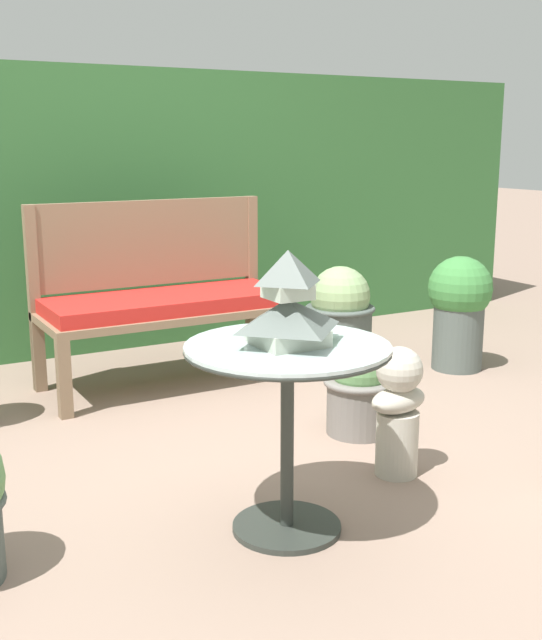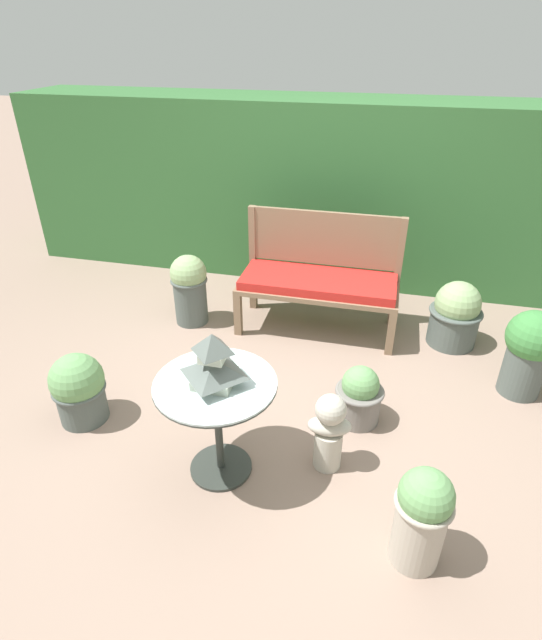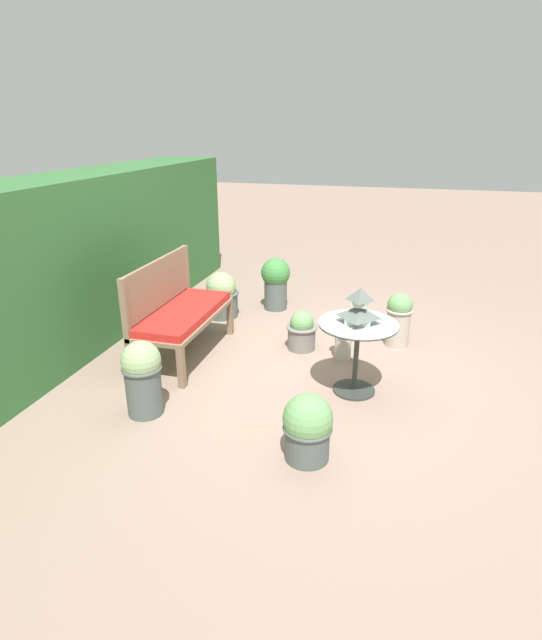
# 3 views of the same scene
# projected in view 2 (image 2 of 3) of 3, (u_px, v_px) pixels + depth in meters

# --- Properties ---
(ground) EXTENTS (30.00, 30.00, 0.00)m
(ground) POSITION_uv_depth(u_px,v_px,m) (282.00, 415.00, 3.38)
(ground) COLOR gray
(foliage_hedge_back) EXTENTS (6.40, 0.84, 1.71)m
(foliage_hedge_back) POSITION_uv_depth(u_px,v_px,m) (337.00, 191.00, 4.98)
(foliage_hedge_back) COLOR #336633
(foliage_hedge_back) RESTS_ON ground
(garden_bench) EXTENTS (1.32, 0.54, 0.49)m
(garden_bench) POSITION_uv_depth(u_px,v_px,m) (318.00, 285.00, 4.14)
(garden_bench) COLOR #7F664C
(garden_bench) RESTS_ON ground
(bench_backrest) EXTENTS (1.32, 0.06, 0.97)m
(bench_backrest) POSITION_uv_depth(u_px,v_px,m) (324.00, 245.00, 4.21)
(bench_backrest) COLOR #7F664C
(bench_backrest) RESTS_ON ground
(patio_table) EXTENTS (0.67, 0.67, 0.64)m
(patio_table) POSITION_uv_depth(u_px,v_px,m) (217.00, 403.00, 2.72)
(patio_table) COLOR #2D332D
(patio_table) RESTS_ON ground
(pagoda_birdhouse) EXTENTS (0.28, 0.28, 0.30)m
(pagoda_birdhouse) POSITION_uv_depth(u_px,v_px,m) (214.00, 363.00, 2.58)
(pagoda_birdhouse) COLOR #B2BCA8
(pagoda_birdhouse) RESTS_ON patio_table
(garden_bust) EXTENTS (0.27, 0.18, 0.51)m
(garden_bust) POSITION_uv_depth(u_px,v_px,m) (329.00, 430.00, 2.87)
(garden_bust) COLOR #B7B2A3
(garden_bust) RESTS_ON ground
(potted_plant_path_edge) EXTENTS (0.36, 0.36, 0.65)m
(potted_plant_path_edge) POSITION_uv_depth(u_px,v_px,m) (529.00, 350.00, 3.42)
(potted_plant_path_edge) COLOR #4C5651
(potted_plant_path_edge) RESTS_ON ground
(potted_plant_patio_mid) EXTENTS (0.42, 0.42, 0.55)m
(potted_plant_patio_mid) POSITION_uv_depth(u_px,v_px,m) (455.00, 315.00, 4.02)
(potted_plant_patio_mid) COLOR #4C5651
(potted_plant_patio_mid) RESTS_ON ground
(potted_plant_table_near) EXTENTS (0.35, 0.35, 0.49)m
(potted_plant_table_near) POSITION_uv_depth(u_px,v_px,m) (79.00, 388.00, 3.23)
(potted_plant_table_near) COLOR #4C5651
(potted_plant_table_near) RESTS_ON ground
(potted_plant_bench_left) EXTENTS (0.28, 0.28, 0.57)m
(potted_plant_bench_left) POSITION_uv_depth(u_px,v_px,m) (422.00, 515.00, 2.33)
(potted_plant_bench_left) COLOR #ADA393
(potted_plant_bench_left) RESTS_ON ground
(potted_plant_table_far) EXTENTS (0.32, 0.32, 0.41)m
(potted_plant_table_far) POSITION_uv_depth(u_px,v_px,m) (359.00, 396.00, 3.25)
(potted_plant_table_far) COLOR slate
(potted_plant_table_far) RESTS_ON ground
(potted_plant_bench_right) EXTENTS (0.32, 0.32, 0.63)m
(potted_plant_bench_right) POSITION_uv_depth(u_px,v_px,m) (190.00, 287.00, 4.29)
(potted_plant_bench_right) COLOR #4C5651
(potted_plant_bench_right) RESTS_ON ground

